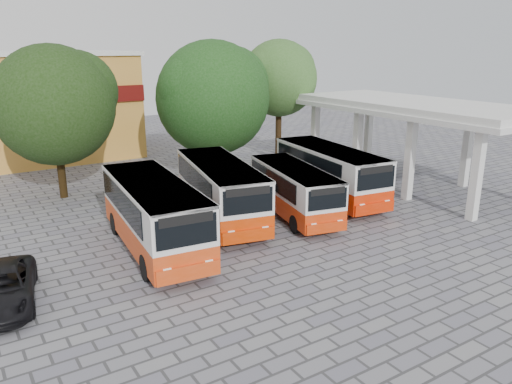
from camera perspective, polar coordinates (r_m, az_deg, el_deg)
ground at (r=24.33m, az=7.76°, el=-4.82°), size 90.00×90.00×0.00m
terminal_shelter at (r=33.24m, az=17.70°, el=9.04°), size 6.80×15.80×5.40m
bus_far_left at (r=22.17m, az=-11.59°, el=-2.19°), size 3.42×8.85×3.12m
bus_centre_left at (r=25.48m, az=-4.09°, el=0.47°), size 4.27×8.88×3.05m
bus_centre_right at (r=26.28m, az=4.39°, el=0.43°), size 3.71×7.69×2.64m
bus_far_right at (r=29.32m, az=8.41°, el=2.48°), size 3.67×8.77×3.06m
tree_left at (r=31.01m, az=-22.00°, el=9.60°), size 7.19×6.85×8.89m
tree_middle at (r=33.97m, az=-4.85°, el=11.09°), size 7.96×7.58×9.16m
tree_right at (r=38.64m, az=2.72°, el=13.14°), size 6.02×5.74×9.23m
parked_car at (r=19.73m, az=-27.16°, el=-9.75°), size 3.04×5.08×1.32m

